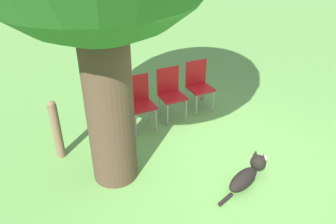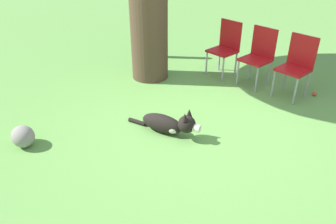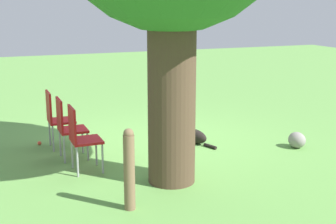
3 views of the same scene
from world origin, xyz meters
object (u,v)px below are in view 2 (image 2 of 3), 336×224
Objects in this scene: fence_post at (160,33)px; red_chair_2 at (226,45)px; red_chair_1 at (259,53)px; dog at (169,124)px; tennis_ball at (314,94)px; red_chair_0 at (297,63)px.

red_chair_2 is (0.28, -1.47, 0.05)m from fence_post.
red_chair_2 is at bearing -83.86° from red_chair_1.
red_chair_2 reaches higher than dog.
tennis_ball is at bearing 110.10° from red_chair_1.
red_chair_2 reaches higher than tennis_ball.
red_chair_0 is at bearing 135.04° from tennis_ball.
fence_post reaches higher than dog.
tennis_ball is (2.49, -0.74, -0.11)m from dog.
red_chair_1 is 0.65m from red_chair_2.
red_chair_0 is (0.44, -2.75, 0.05)m from fence_post.
red_chair_1 reaches higher than dog.
fence_post is at bearing -80.92° from red_chair_1.
dog is 1.05× the size of fence_post.
red_chair_2 is 1.69m from tennis_ball.
red_chair_0 and red_chair_2 have the same top height.
tennis_ball is (0.27, -0.27, -0.52)m from red_chair_0.
red_chair_0 is 1.00× the size of red_chair_2.
red_chair_1 is at bearing -83.86° from red_chair_0.
red_chair_2 is 14.25× the size of tennis_ball.
red_chair_0 is 0.65m from red_chair_1.
fence_post reaches higher than tennis_ball.
fence_post is 1.02× the size of red_chair_2.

